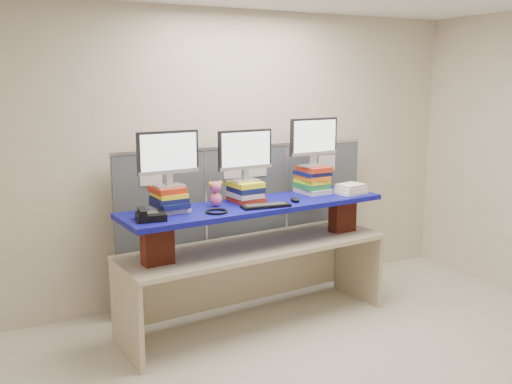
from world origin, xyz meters
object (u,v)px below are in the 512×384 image
desk (256,261)px  monitor_right (314,139)px  keyboard (266,206)px  desk_phone (150,216)px  monitor_left (168,155)px  blue_board (256,206)px  monitor_center (245,152)px

desk → monitor_right: (0.69, 0.18, 1.02)m
desk → monitor_right: size_ratio=4.78×
keyboard → desk_phone: size_ratio=1.78×
monitor_left → desk_phone: (-0.23, -0.21, -0.42)m
keyboard → desk_phone: desk_phone is taller
monitor_right → desk_phone: (-1.67, -0.34, -0.47)m
blue_board → monitor_left: (-0.75, 0.05, 0.48)m
desk_phone → blue_board: bearing=16.6°
desk → blue_board: bearing=-5.1°
desk → monitor_center: size_ratio=4.78×
desk → desk_phone: bearing=-175.7°
monitor_right → keyboard: (-0.68, -0.35, -0.49)m
desk_phone → monitor_center: bearing=23.8°
keyboard → desk_phone: 0.99m
keyboard → blue_board: bearing=97.3°
keyboard → monitor_right: bearing=32.3°
monitor_left → desk_phone: 0.52m
desk → desk_phone: size_ratio=10.40×
blue_board → monitor_left: size_ratio=4.58×
desk → monitor_left: bearing=170.9°
blue_board → desk_phone: bearing=-175.7°
blue_board → desk_phone: 0.99m
desk → desk_phone: 1.13m
keyboard → desk_phone: bearing=-175.2°
monitor_left → keyboard: size_ratio=1.22×
blue_board → monitor_left: bearing=170.9°
monitor_left → keyboard: bearing=-21.3°
desk → monitor_left: (-0.75, 0.05, 0.97)m
desk_phone → monitor_right: bearing=18.9°
blue_board → monitor_right: size_ratio=4.58×
blue_board → monitor_right: 0.88m
desk → blue_board: 0.49m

